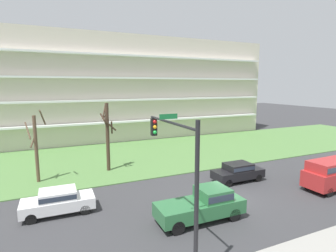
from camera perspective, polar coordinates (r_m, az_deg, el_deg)
The scene contains 10 objects.
ground at distance 20.71m, azimuth 12.08°, elevation -14.69°, with size 160.00×160.00×0.00m, color #38383A.
grass_lawn_strip at distance 32.38m, azimuth -2.86°, elevation -5.84°, with size 80.00×16.00×0.08m, color #547F42.
apartment_building at distance 45.09m, azimuth -9.78°, elevation 7.83°, with size 45.56×13.81×15.17m.
tree_far_left at distance 24.86m, azimuth -26.07°, elevation -3.93°, with size 1.63×1.39×6.20m.
tree_left at distance 25.91m, azimuth -12.64°, elevation -1.77°, with size 1.39×1.23×6.50m.
pickup_green_near_left at distance 17.13m, azimuth 7.46°, elevation -15.98°, with size 5.43×2.09×1.95m.
sedan_white_center_left at distance 19.11m, azimuth -22.16°, elevation -14.37°, with size 4.45×1.91×1.57m.
van_red_center_right at distance 25.15m, azimuth 31.64°, elevation -8.21°, with size 5.24×2.11×2.36m.
sedan_black_near_right at distance 24.03m, azimuth 14.53°, elevation -9.23°, with size 4.42×1.84×1.57m.
traffic_signal_mast at distance 11.85m, azimuth 2.31°, elevation -8.53°, with size 0.90×4.86×6.86m.
Camera 1 is at (-11.51, -15.17, 8.14)m, focal length 28.89 mm.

